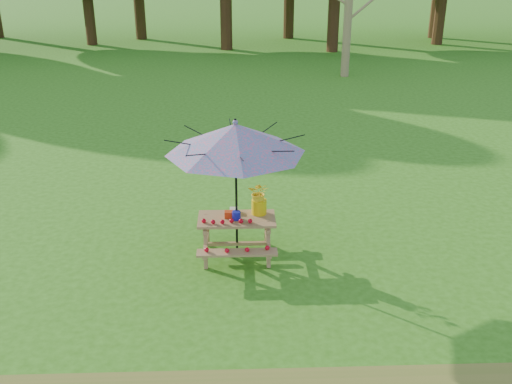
{
  "coord_description": "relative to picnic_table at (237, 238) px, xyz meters",
  "views": [
    {
      "loc": [
        1.12,
        -7.49,
        4.43
      ],
      "look_at": [
        1.4,
        0.5,
        1.1
      ],
      "focal_mm": 40.0,
      "sensor_mm": 36.0,
      "label": 1
    }
  ],
  "objects": [
    {
      "name": "ground",
      "position": [
        -1.1,
        -0.5,
        -0.33
      ],
      "size": [
        120.0,
        120.0,
        0.0
      ],
      "primitive_type": "plane",
      "color": "#2F6A14",
      "rests_on": "ground"
    },
    {
      "name": "picnic_table",
      "position": [
        0.0,
        0.0,
        0.0
      ],
      "size": [
        1.2,
        1.32,
        0.67
      ],
      "color": "olive",
      "rests_on": "ground"
    },
    {
      "name": "patio_umbrella",
      "position": [
        0.0,
        0.0,
        1.62
      ],
      "size": [
        2.28,
        2.28,
        2.25
      ],
      "color": "black",
      "rests_on": "ground"
    },
    {
      "name": "produce_bins",
      "position": [
        -0.05,
        0.04,
        0.4
      ],
      "size": [
        0.25,
        0.38,
        0.13
      ],
      "color": "red",
      "rests_on": "picnic_table"
    },
    {
      "name": "tomatoes_row",
      "position": [
        -0.15,
        -0.18,
        0.38
      ],
      "size": [
        0.77,
        0.13,
        0.07
      ],
      "primitive_type": null,
      "color": "red",
      "rests_on": "picnic_table"
    },
    {
      "name": "flower_bucket",
      "position": [
        0.35,
        0.15,
        0.63
      ],
      "size": [
        0.37,
        0.34,
        0.53
      ],
      "color": "yellow",
      "rests_on": "picnic_table"
    }
  ]
}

